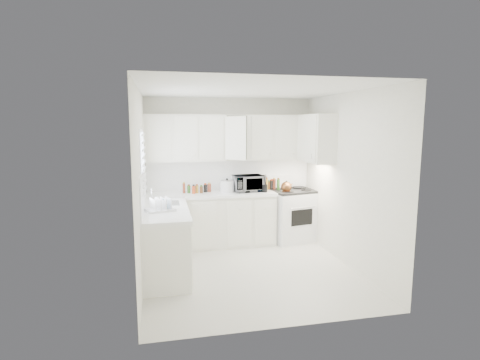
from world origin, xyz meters
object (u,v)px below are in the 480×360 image
object	(u,v)px
rice_cooker	(227,185)
microwave	(248,182)
tea_kettle	(286,186)
utensil_crock	(265,183)
dish_rack	(160,204)
stove	(292,208)

from	to	relation	value
rice_cooker	microwave	bearing A→B (deg)	11.60
rice_cooker	tea_kettle	bearing A→B (deg)	3.50
utensil_crock	dish_rack	size ratio (longest dim) A/B	0.88
stove	utensil_crock	bearing A→B (deg)	-178.66
microwave	utensil_crock	bearing A→B (deg)	-33.50
microwave	rice_cooker	size ratio (longest dim) A/B	2.14
tea_kettle	rice_cooker	size ratio (longest dim) A/B	0.97
tea_kettle	utensil_crock	distance (m)	0.40
tea_kettle	rice_cooker	xyz separation A→B (m)	(-1.04, 0.18, 0.02)
tea_kettle	rice_cooker	distance (m)	1.05
stove	microwave	xyz separation A→B (m)	(-0.84, 0.01, 0.52)
stove	rice_cooker	xyz separation A→B (m)	(-1.22, 0.02, 0.46)
tea_kettle	microwave	xyz separation A→B (m)	(-0.66, 0.17, 0.08)
stove	rice_cooker	size ratio (longest dim) A/B	4.98
utensil_crock	dish_rack	xyz separation A→B (m)	(-1.81, -1.11, -0.06)
utensil_crock	dish_rack	world-z (taller)	utensil_crock
rice_cooker	utensil_crock	size ratio (longest dim) A/B	0.75
microwave	utensil_crock	world-z (taller)	microwave
tea_kettle	microwave	size ratio (longest dim) A/B	0.46
rice_cooker	dish_rack	bearing A→B (deg)	-119.26
tea_kettle	dish_rack	distance (m)	2.45
tea_kettle	microwave	distance (m)	0.68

